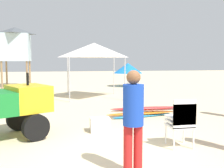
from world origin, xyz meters
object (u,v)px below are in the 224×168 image
Objects in this scene: popup_canopy at (94,50)px; beach_umbrella_left at (128,68)px; stacked_plastic_chairs at (182,119)px; lifeguard_near_left at (133,116)px; surfboard_pile at (144,112)px; lifeguard_tower at (16,44)px; cooler_box at (100,125)px.

popup_canopy is 5.94m from beach_umbrella_left.
lifeguard_near_left is (-1.32, -1.05, 0.34)m from stacked_plastic_chairs.
lifeguard_near_left reaches higher than surfboard_pile.
beach_umbrella_left is at bearing -7.60° from lifeguard_tower.
lifeguard_tower is 1.98× the size of beach_umbrella_left.
lifeguard_tower reaches higher than cooler_box.
surfboard_pile is 1.56× the size of lifeguard_near_left.
stacked_plastic_chairs is 1.72m from lifeguard_near_left.
lifeguard_tower reaches higher than lifeguard_near_left.
popup_canopy is (-1.01, 4.61, 2.12)m from surfboard_pile.
beach_umbrella_left is (3.48, 13.72, 0.34)m from lifeguard_near_left.
surfboard_pile is 4.41m from lifeguard_near_left.
lifeguard_near_left is 0.41× the size of lifeguard_tower.
lifeguard_tower is 7.75m from beach_umbrella_left.
cooler_box is (3.90, -12.13, -2.72)m from lifeguard_tower.
surfboard_pile is at bearing 69.73° from lifeguard_near_left.
surfboard_pile is 1.26× the size of beach_umbrella_left.
popup_canopy is 1.30× the size of beach_umbrella_left.
lifeguard_tower is (-4.52, 6.04, 0.62)m from popup_canopy.
stacked_plastic_chairs is at bearing -93.51° from surfboard_pile.
stacked_plastic_chairs is 12.87m from beach_umbrella_left.
stacked_plastic_chairs reaches higher than cooler_box.
popup_canopy is at bearing 102.36° from surfboard_pile.
lifeguard_tower is 8.22× the size of cooler_box.
lifeguard_tower is (-4.03, 14.72, 1.96)m from lifeguard_near_left.
beach_umbrella_left reaches higher than stacked_plastic_chairs.
surfboard_pile is at bearing -62.54° from lifeguard_tower.
stacked_plastic_chairs is 2.16m from cooler_box.
cooler_box is (-1.45, 1.54, -0.42)m from stacked_plastic_chairs.
beach_umbrella_left is (2.99, 5.04, -1.01)m from popup_canopy.
lifeguard_tower is (-5.35, 13.67, 2.30)m from stacked_plastic_chairs.
popup_canopy reaches higher than lifeguard_near_left.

